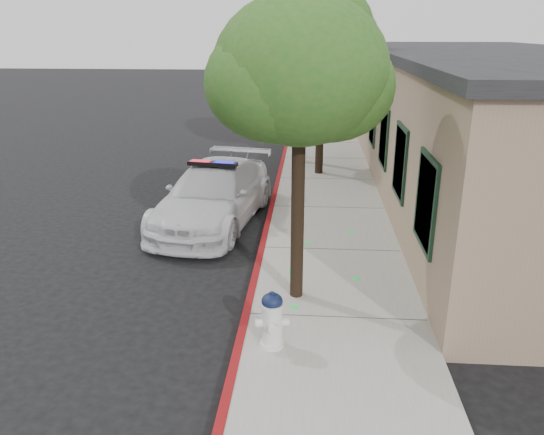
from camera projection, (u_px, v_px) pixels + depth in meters
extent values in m
plane|color=black|center=(243.00, 321.00, 9.34)|extent=(120.00, 120.00, 0.00)
cube|color=#99968B|center=(330.00, 252.00, 12.03)|extent=(3.20, 60.00, 0.15)
cube|color=maroon|center=(262.00, 250.00, 12.13)|extent=(0.14, 60.00, 0.16)
cube|color=#8B6F5B|center=(490.00, 125.00, 16.66)|extent=(7.00, 20.00, 4.00)
cube|color=black|center=(500.00, 54.00, 15.95)|extent=(7.30, 20.30, 0.24)
cube|color=black|center=(426.00, 202.00, 9.41)|extent=(0.08, 1.48, 1.68)
cube|color=black|center=(400.00, 162.00, 12.23)|extent=(0.08, 1.48, 1.68)
cube|color=black|center=(384.00, 137.00, 15.05)|extent=(0.08, 1.48, 1.68)
cube|color=black|center=(373.00, 120.00, 17.86)|extent=(0.08, 1.48, 1.68)
cube|color=black|center=(365.00, 107.00, 20.68)|extent=(0.08, 1.48, 1.68)
cube|color=black|center=(359.00, 98.00, 23.50)|extent=(0.08, 1.48, 1.68)
cube|color=black|center=(354.00, 90.00, 26.32)|extent=(0.08, 1.48, 1.68)
imported|color=silver|center=(214.00, 195.00, 13.81)|extent=(2.96, 5.57, 1.54)
cube|color=black|center=(213.00, 164.00, 13.54)|extent=(1.23, 0.47, 0.10)
cube|color=red|center=(201.00, 163.00, 13.60)|extent=(0.55, 0.32, 0.11)
cube|color=#100CD8|center=(225.00, 164.00, 13.47)|extent=(0.55, 0.32, 0.11)
cylinder|color=white|center=(272.00, 343.00, 8.34)|extent=(0.39, 0.39, 0.07)
cylinder|color=white|center=(272.00, 324.00, 8.23)|extent=(0.32, 0.32, 0.62)
cylinder|color=white|center=(272.00, 305.00, 8.11)|extent=(0.36, 0.36, 0.05)
ellipsoid|color=#0E1736|center=(272.00, 301.00, 8.09)|extent=(0.33, 0.33, 0.25)
cylinder|color=#0E1736|center=(272.00, 294.00, 8.05)|extent=(0.08, 0.08, 0.07)
cylinder|color=white|center=(260.00, 323.00, 8.20)|extent=(0.16, 0.15, 0.12)
cylinder|color=white|center=(284.00, 322.00, 8.23)|extent=(0.16, 0.15, 0.12)
cylinder|color=white|center=(273.00, 328.00, 8.03)|extent=(0.18, 0.16, 0.16)
cylinder|color=black|center=(298.00, 213.00, 9.40)|extent=(0.23, 0.23, 3.25)
ellipsoid|color=#24581B|center=(300.00, 70.00, 8.58)|extent=(2.89, 2.89, 2.45)
ellipsoid|color=#24581B|center=(330.00, 86.00, 8.80)|extent=(2.16, 2.16, 1.84)
ellipsoid|color=#24581B|center=(274.00, 83.00, 8.49)|extent=(2.25, 2.25, 1.92)
cylinder|color=black|center=(320.00, 117.00, 17.71)|extent=(0.27, 0.27, 3.80)
ellipsoid|color=#315119|center=(323.00, 27.00, 16.77)|extent=(3.19, 3.19, 2.71)
ellipsoid|color=#315119|center=(338.00, 37.00, 16.95)|extent=(2.57, 2.57, 2.18)
ellipsoid|color=#315119|center=(308.00, 34.00, 16.84)|extent=(2.47, 2.47, 2.10)
cylinder|color=black|center=(300.00, 112.00, 19.33)|extent=(0.27, 0.27, 3.67)
ellipsoid|color=#2F4E18|center=(302.00, 31.00, 18.40)|extent=(3.15, 3.15, 2.67)
ellipsoid|color=#2F4E18|center=(318.00, 40.00, 18.46)|extent=(2.41, 2.41, 2.05)
ellipsoid|color=#2F4E18|center=(290.00, 37.00, 18.34)|extent=(2.52, 2.52, 2.14)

